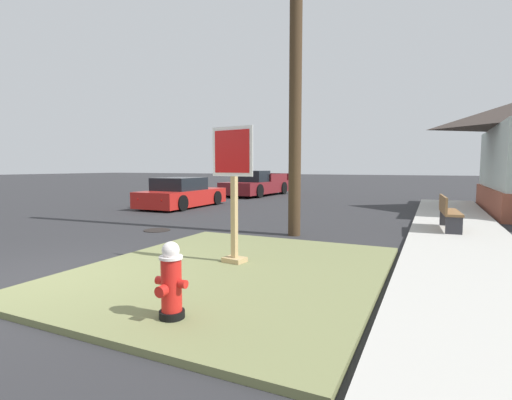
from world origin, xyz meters
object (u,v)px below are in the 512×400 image
at_px(stop_sign, 233,194).
at_px(parked_sedan_red, 182,194).
at_px(street_bench, 448,211).
at_px(fire_hydrant, 171,282).
at_px(utility_pole, 296,32).
at_px(manhole_cover, 157,230).
at_px(pickup_truck_maroon, 256,185).

height_order(stop_sign, parked_sedan_red, stop_sign).
bearing_deg(street_bench, fire_hydrant, -110.98).
height_order(fire_hydrant, utility_pole, utility_pole).
bearing_deg(stop_sign, manhole_cover, 146.77).
relative_size(fire_hydrant, parked_sedan_red, 0.19).
xyz_separation_m(parked_sedan_red, utility_pole, (6.54, -4.32, 4.34)).
distance_m(pickup_truck_maroon, utility_pole, 13.86).
bearing_deg(fire_hydrant, pickup_truck_maroon, 112.27).
bearing_deg(utility_pole, street_bench, 27.73).
relative_size(pickup_truck_maroon, utility_pole, 0.59).
relative_size(pickup_truck_maroon, street_bench, 3.46).
relative_size(stop_sign, pickup_truck_maroon, 0.41).
distance_m(stop_sign, street_bench, 6.13).
xyz_separation_m(street_bench, utility_pole, (-3.45, -1.81, 4.29)).
bearing_deg(street_bench, parked_sedan_red, 165.94).
xyz_separation_m(fire_hydrant, pickup_truck_maroon, (-7.02, 17.15, 0.15)).
bearing_deg(fire_hydrant, parked_sedan_red, 125.65).
relative_size(stop_sign, manhole_cover, 3.26).
height_order(manhole_cover, pickup_truck_maroon, pickup_truck_maroon).
xyz_separation_m(manhole_cover, street_bench, (7.02, 2.69, 0.58)).
xyz_separation_m(fire_hydrant, parked_sedan_red, (-7.14, 9.95, 0.07)).
bearing_deg(street_bench, stop_sign, -123.79).
distance_m(manhole_cover, street_bench, 7.54).
relative_size(manhole_cover, utility_pole, 0.07).
xyz_separation_m(manhole_cover, parked_sedan_red, (-2.97, 5.19, 0.53)).
bearing_deg(manhole_cover, pickup_truck_maroon, 103.00).
height_order(street_bench, utility_pole, utility_pole).
bearing_deg(stop_sign, fire_hydrant, -77.37).
bearing_deg(manhole_cover, parked_sedan_red, 119.81).
bearing_deg(pickup_truck_maroon, parked_sedan_red, -90.90).
bearing_deg(fire_hydrant, manhole_cover, 131.18).
distance_m(stop_sign, pickup_truck_maroon, 16.15).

